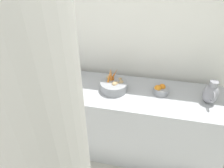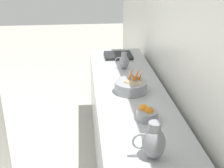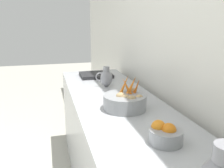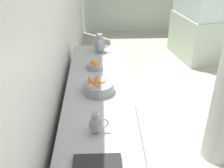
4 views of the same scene
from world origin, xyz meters
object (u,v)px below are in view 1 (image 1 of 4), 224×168
(support_column, at_px, (43,168))
(metal_pitcher_tall, at_px, (211,93))
(vegetable_colander, at_px, (114,85))
(metal_pitcher_short, at_px, (62,77))
(orange_bowl, at_px, (161,90))

(support_column, bearing_deg, metal_pitcher_tall, 143.78)
(support_column, bearing_deg, vegetable_colander, -179.82)
(metal_pitcher_short, bearing_deg, orange_bowl, 91.25)
(vegetable_colander, relative_size, metal_pitcher_tall, 1.19)
(metal_pitcher_short, xyz_separation_m, support_column, (1.39, 0.63, 0.50))
(metal_pitcher_tall, distance_m, metal_pitcher_short, 1.62)
(orange_bowl, relative_size, metal_pitcher_short, 0.90)
(metal_pitcher_short, bearing_deg, metal_pitcher_tall, 88.69)
(support_column, bearing_deg, metal_pitcher_short, -155.68)
(metal_pitcher_short, bearing_deg, vegetable_colander, 88.42)
(vegetable_colander, xyz_separation_m, orange_bowl, (-0.04, 0.51, -0.01))
(metal_pitcher_tall, bearing_deg, orange_bowl, -97.33)
(metal_pitcher_tall, bearing_deg, support_column, -36.22)
(vegetable_colander, xyz_separation_m, support_column, (1.37, 0.00, 0.53))
(metal_pitcher_tall, height_order, metal_pitcher_short, metal_pitcher_tall)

